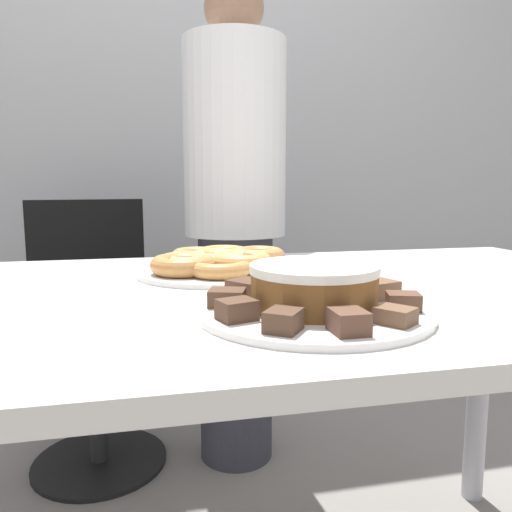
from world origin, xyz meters
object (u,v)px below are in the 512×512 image
object	(u,v)px
plate_donuts	(217,271)
frosted_cake	(314,286)
office_chair_left	(94,339)
person_standing	(235,218)
plate_cake	(314,311)

from	to	relation	value
plate_donuts	frosted_cake	bearing A→B (deg)	-76.58
plate_donuts	frosted_cake	distance (m)	0.37
office_chair_left	frosted_cake	xyz separation A→B (m)	(0.41, -1.05, 0.38)
person_standing	plate_cake	distance (m)	0.96
frosted_cake	plate_cake	bearing A→B (deg)	-104.04
person_standing	office_chair_left	size ratio (longest dim) A/B	1.78
person_standing	plate_cake	world-z (taller)	person_standing
office_chair_left	frosted_cake	distance (m)	1.19
office_chair_left	plate_donuts	bearing A→B (deg)	-73.91
plate_cake	frosted_cake	world-z (taller)	frosted_cake
person_standing	office_chair_left	distance (m)	0.63
office_chair_left	frosted_cake	world-z (taller)	office_chair_left
office_chair_left	plate_donuts	xyz separation A→B (m)	(0.32, -0.69, 0.34)
person_standing	frosted_cake	world-z (taller)	person_standing
plate_cake	person_standing	bearing A→B (deg)	86.44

